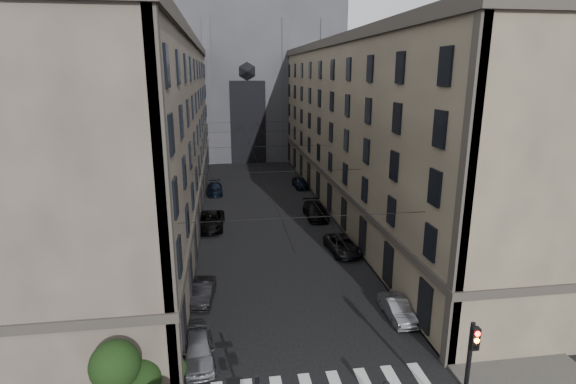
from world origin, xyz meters
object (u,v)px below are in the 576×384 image
gothic_tower (243,59)px  car_left_midnear (203,292)px  traffic_light_right (470,364)px  car_right_midnear (342,245)px  car_right_midfar (315,211)px  car_left_midfar (210,221)px  car_left_near (198,350)px  car_right_near (397,309)px  car_right_far (300,182)px  car_left_far (215,189)px

gothic_tower → car_left_midnear: (-6.20, -59.67, -17.15)m
traffic_light_right → car_right_midnear: 20.56m
car_right_midnear → car_right_midfar: car_right_midfar is taller
car_left_midfar → car_right_midfar: (11.26, 1.97, -0.02)m
car_left_near → car_left_midnear: size_ratio=1.08×
gothic_tower → car_left_midfar: bearing=-97.7°
car_right_near → car_right_far: 34.31m
gothic_tower → car_right_midnear: 55.64m
car_right_near → car_right_midnear: 11.16m
car_left_far → car_right_near: size_ratio=1.23×
car_right_near → car_right_far: (-0.34, 34.30, 0.10)m
car_right_midfar → car_left_midnear: bearing=-124.2°
gothic_tower → car_left_far: size_ratio=12.20×
car_left_near → car_right_midnear: car_left_near is taller
traffic_light_right → car_left_midfar: bearing=112.3°
car_left_midnear → car_right_midnear: bearing=37.1°
traffic_light_right → car_left_near: size_ratio=1.23×
car_right_far → car_left_midnear: bearing=-115.2°
car_left_far → car_right_midfar: car_right_midfar is taller
car_left_midfar → car_right_midfar: car_left_midfar is taller
gothic_tower → car_right_near: (6.20, -63.78, -17.16)m
car_right_midnear → car_right_far: bearing=85.0°
gothic_tower → car_right_near: gothic_tower is taller
car_left_near → car_left_midnear: 6.83m
car_left_near → car_right_midfar: bearing=59.3°
traffic_light_right → car_right_midfar: traffic_light_right is taller
car_left_near → car_right_near: bearing=7.3°
car_left_near → car_right_far: 38.93m
car_right_near → car_right_midfar: (-0.95, 21.09, 0.15)m
car_left_midfar → car_right_midfar: 11.44m
car_right_near → car_right_midnear: (-0.62, 11.14, 0.04)m
traffic_light_right → car_left_midfar: (-11.62, 28.38, -2.48)m
car_left_near → car_right_midnear: 18.18m
car_left_far → car_right_far: (11.55, 1.55, 0.04)m
car_left_midnear → car_left_far: (0.51, 28.64, 0.04)m
car_right_near → car_right_far: car_right_far is taller
car_left_midnear → car_left_far: bearing=95.3°
gothic_tower → car_right_midnear: bearing=-84.0°
traffic_light_right → car_left_midfar: 30.76m
car_right_midnear → car_right_midfar: bearing=87.6°
traffic_light_right → car_left_midnear: bearing=131.4°
traffic_light_right → car_right_midnear: size_ratio=1.06×
car_left_midnear → traffic_light_right: bearing=-42.3°
traffic_light_right → car_right_midfar: (-0.35, 30.35, -2.51)m
car_right_near → car_right_midnear: car_right_midnear is taller
car_left_midfar → car_right_midnear: 14.07m
car_left_far → car_right_far: 11.65m
car_right_midnear → car_left_midnear: bearing=-153.5°
car_left_midfar → car_left_far: bearing=91.5°
car_left_far → car_left_midfar: bearing=-92.8°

